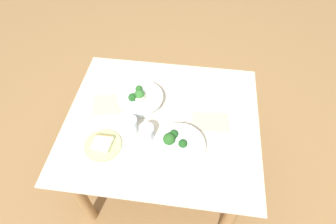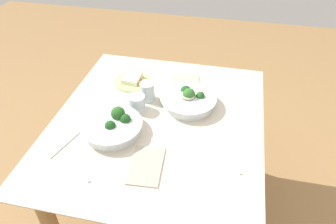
{
  "view_description": "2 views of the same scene",
  "coord_description": "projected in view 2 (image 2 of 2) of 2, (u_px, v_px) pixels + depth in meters",
  "views": [
    {
      "loc": [
        -0.16,
        0.95,
        2.0
      ],
      "look_at": [
        -0.03,
        -0.03,
        0.75
      ],
      "focal_mm": 29.73,
      "sensor_mm": 36.0,
      "label": 1
    },
    {
      "loc": [
        -1.11,
        -0.3,
        1.68
      ],
      "look_at": [
        0.03,
        -0.05,
        0.75
      ],
      "focal_mm": 34.47,
      "sensor_mm": 36.0,
      "label": 2
    }
  ],
  "objects": [
    {
      "name": "napkin_folded_lower",
      "position": [
        146.0,
        166.0,
        1.29
      ],
      "size": [
        0.22,
        0.14,
        0.01
      ],
      "primitive_type": "cube",
      "rotation": [
        0.0,
        0.0,
        0.08
      ],
      "color": "#B1A997",
      "rests_on": "dining_table"
    },
    {
      "name": "broccoli_bowl_far",
      "position": [
        112.0,
        126.0,
        1.43
      ],
      "size": [
        0.28,
        0.28,
        0.1
      ],
      "color": "white",
      "rests_on": "dining_table"
    },
    {
      "name": "fork_by_near_bowl",
      "position": [
        82.0,
        175.0,
        1.25
      ],
      "size": [
        0.07,
        0.09,
        0.0
      ],
      "rotation": [
        0.0,
        0.0,
        4.11
      ],
      "color": "#B7B7BC",
      "rests_on": "dining_table"
    },
    {
      "name": "bread_side_plate",
      "position": [
        133.0,
        81.0,
        1.76
      ],
      "size": [
        0.2,
        0.2,
        0.04
      ],
      "color": "#B7D684",
      "rests_on": "dining_table"
    },
    {
      "name": "ground_plane",
      "position": [
        160.0,
        210.0,
        1.95
      ],
      "size": [
        6.0,
        6.0,
        0.0
      ],
      "primitive_type": "plane",
      "color": "#9E7547"
    },
    {
      "name": "water_glass_center",
      "position": [
        147.0,
        91.0,
        1.61
      ],
      "size": [
        0.07,
        0.07,
        0.1
      ],
      "primitive_type": "cylinder",
      "color": "silver",
      "rests_on": "dining_table"
    },
    {
      "name": "table_knife_right",
      "position": [
        65.0,
        145.0,
        1.38
      ],
      "size": [
        0.18,
        0.06,
        0.0
      ],
      "primitive_type": "cube",
      "rotation": [
        0.0,
        0.0,
        2.86
      ],
      "color": "#B7B7BC",
      "rests_on": "dining_table"
    },
    {
      "name": "fork_by_far_bowl",
      "position": [
        155.0,
        145.0,
        1.38
      ],
      "size": [
        0.09,
        0.06,
        0.0
      ],
      "rotation": [
        0.0,
        0.0,
        0.6
      ],
      "color": "#B7B7BC",
      "rests_on": "dining_table"
    },
    {
      "name": "napkin_folded_upper",
      "position": [
        186.0,
        83.0,
        1.75
      ],
      "size": [
        0.21,
        0.19,
        0.01
      ],
      "primitive_type": "cube",
      "rotation": [
        0.0,
        0.0,
        0.25
      ],
      "color": "#B1A997",
      "rests_on": "dining_table"
    },
    {
      "name": "water_glass_side",
      "position": [
        137.0,
        103.0,
        1.55
      ],
      "size": [
        0.08,
        0.08,
        0.08
      ],
      "primitive_type": "cylinder",
      "color": "silver",
      "rests_on": "dining_table"
    },
    {
      "name": "dining_table",
      "position": [
        158.0,
        139.0,
        1.58
      ],
      "size": [
        1.12,
        0.97,
        0.71
      ],
      "color": "beige",
      "rests_on": "ground_plane"
    },
    {
      "name": "broccoli_bowl_near",
      "position": [
        188.0,
        100.0,
        1.58
      ],
      "size": [
        0.28,
        0.28,
        0.1
      ],
      "color": "white",
      "rests_on": "dining_table"
    },
    {
      "name": "table_knife_left",
      "position": [
        232.0,
        158.0,
        1.32
      ],
      "size": [
        0.17,
        0.09,
        0.0
      ],
      "primitive_type": "cube",
      "rotation": [
        0.0,
        0.0,
        0.45
      ],
      "color": "#B7B7BC",
      "rests_on": "dining_table"
    }
  ]
}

